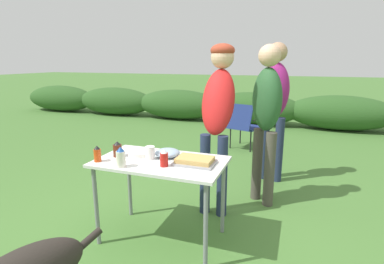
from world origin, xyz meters
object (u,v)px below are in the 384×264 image
object	(u,v)px
food_tray	(195,161)
standing_person_in_dark_puffer	(218,106)
ketchup_bottle	(164,158)
folding_table	(161,169)
bbq_sauce_bottle	(117,149)
plate_stack	(140,153)
paper_cup_stack	(150,153)
standing_person_in_navy_coat	(275,99)
mayo_bottle	(121,157)
standing_person_in_gray_fleece	(266,110)
hot_sauce_bottle	(97,154)
camp_chair_green_behind_table	(243,124)
mixing_bowl	(167,153)

from	to	relation	value
food_tray	standing_person_in_dark_puffer	xyz separation A→B (m)	(0.01, 0.70, 0.36)
ketchup_bottle	standing_person_in_dark_puffer	bearing A→B (deg)	75.00
folding_table	food_tray	distance (m)	0.32
folding_table	bbq_sauce_bottle	bearing A→B (deg)	-176.12
plate_stack	paper_cup_stack	world-z (taller)	paper_cup_stack
paper_cup_stack	standing_person_in_navy_coat	bearing A→B (deg)	63.08
standing_person_in_dark_puffer	standing_person_in_navy_coat	bearing A→B (deg)	65.73
plate_stack	paper_cup_stack	bearing A→B (deg)	-28.55
folding_table	plate_stack	xyz separation A→B (m)	(-0.24, 0.07, 0.10)
standing_person_in_navy_coat	mayo_bottle	bearing A→B (deg)	-105.45
food_tray	standing_person_in_gray_fleece	world-z (taller)	standing_person_in_gray_fleece
food_tray	standing_person_in_navy_coat	world-z (taller)	standing_person_in_navy_coat
mayo_bottle	standing_person_in_navy_coat	distance (m)	2.25
folding_table	bbq_sauce_bottle	size ratio (longest dim) A/B	7.94
hot_sauce_bottle	mayo_bottle	xyz separation A→B (m)	(0.26, -0.05, 0.01)
standing_person_in_dark_puffer	bbq_sauce_bottle	bearing A→B (deg)	-133.60
bbq_sauce_bottle	camp_chair_green_behind_table	xyz separation A→B (m)	(0.58, 3.06, -0.34)
plate_stack	ketchup_bottle	world-z (taller)	ketchup_bottle
ketchup_bottle	mayo_bottle	bearing A→B (deg)	-157.44
standing_person_in_dark_puffer	mixing_bowl	bearing A→B (deg)	-115.83
standing_person_in_navy_coat	hot_sauce_bottle	bearing A→B (deg)	-111.77
plate_stack	standing_person_in_gray_fleece	xyz separation A→B (m)	(1.00, 0.96, 0.30)
food_tray	mixing_bowl	xyz separation A→B (m)	(-0.29, 0.10, 0.01)
ketchup_bottle	standing_person_in_navy_coat	world-z (taller)	standing_person_in_navy_coat
mayo_bottle	standing_person_in_gray_fleece	bearing A→B (deg)	52.46
bbq_sauce_bottle	mayo_bottle	bearing A→B (deg)	-51.40
mixing_bowl	standing_person_in_gray_fleece	world-z (taller)	standing_person_in_gray_fleece
food_tray	bbq_sauce_bottle	distance (m)	0.72
paper_cup_stack	bbq_sauce_bottle	xyz separation A→B (m)	(-0.31, -0.02, 0.01)
standing_person_in_gray_fleece	folding_table	bearing A→B (deg)	-86.09
food_tray	standing_person_in_gray_fleece	size ratio (longest dim) A/B	0.19
mayo_bottle	standing_person_in_gray_fleece	xyz separation A→B (m)	(0.99, 1.28, 0.24)
folding_table	hot_sauce_bottle	xyz separation A→B (m)	(-0.49, -0.20, 0.14)
food_tray	bbq_sauce_bottle	bearing A→B (deg)	-176.76
ketchup_bottle	camp_chair_green_behind_table	bearing A→B (deg)	88.43
folding_table	standing_person_in_navy_coat	bearing A→B (deg)	65.66
folding_table	hot_sauce_bottle	size ratio (longest dim) A/B	7.95
food_tray	mayo_bottle	size ratio (longest dim) A/B	1.99
plate_stack	bbq_sauce_bottle	distance (m)	0.20
plate_stack	mayo_bottle	bearing A→B (deg)	-88.38
folding_table	paper_cup_stack	size ratio (longest dim) A/B	9.63
standing_person_in_dark_puffer	folding_table	bearing A→B (deg)	-113.08
mixing_bowl	camp_chair_green_behind_table	size ratio (longest dim) A/B	0.27
standing_person_in_dark_puffer	standing_person_in_navy_coat	distance (m)	1.12
food_tray	ketchup_bottle	xyz separation A→B (m)	(-0.22, -0.13, 0.04)
hot_sauce_bottle	standing_person_in_dark_puffer	bearing A→B (deg)	48.80
plate_stack	mayo_bottle	distance (m)	0.33
hot_sauce_bottle	standing_person_in_gray_fleece	bearing A→B (deg)	44.69
bbq_sauce_bottle	standing_person_in_dark_puffer	bearing A→B (deg)	45.84
ketchup_bottle	standing_person_in_navy_coat	size ratio (longest dim) A/B	0.08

